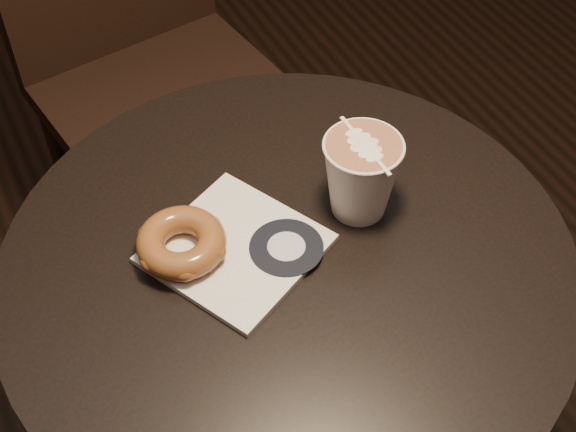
{
  "coord_description": "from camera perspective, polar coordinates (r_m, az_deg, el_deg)",
  "views": [
    {
      "loc": [
        -0.28,
        -0.54,
        1.5
      ],
      "look_at": [
        0.01,
        0.03,
        0.79
      ],
      "focal_mm": 50.0,
      "sensor_mm": 36.0,
      "label": 1
    }
  ],
  "objects": [
    {
      "name": "cafe_table",
      "position": [
        1.13,
        0.02,
        -9.22
      ],
      "size": [
        0.7,
        0.7,
        0.75
      ],
      "color": "black",
      "rests_on": "ground"
    },
    {
      "name": "chair",
      "position": [
        1.58,
        -10.78,
        13.26
      ],
      "size": [
        0.49,
        0.49,
        1.1
      ],
      "rotation": [
        0.0,
        0.0,
        0.14
      ],
      "color": "black",
      "rests_on": "ground"
    },
    {
      "name": "pastry_bag",
      "position": [
        0.97,
        -3.73,
        -2.33
      ],
      "size": [
        0.24,
        0.24,
        0.01
      ],
      "primitive_type": "cube",
      "rotation": [
        0.0,
        0.0,
        0.46
      ],
      "color": "silver",
      "rests_on": "cafe_table"
    },
    {
      "name": "doughnut",
      "position": [
        0.95,
        -7.59,
        -1.88
      ],
      "size": [
        0.11,
        0.11,
        0.03
      ],
      "primitive_type": "torus",
      "color": "brown",
      "rests_on": "pastry_bag"
    },
    {
      "name": "latte_cup",
      "position": [
        0.98,
        5.2,
        2.78
      ],
      "size": [
        0.1,
        0.1,
        0.11
      ],
      "primitive_type": null,
      "color": "white",
      "rests_on": "cafe_table"
    }
  ]
}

